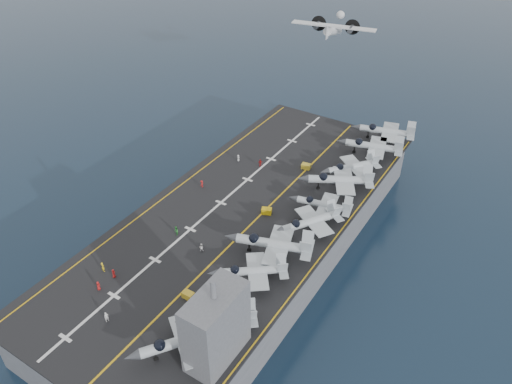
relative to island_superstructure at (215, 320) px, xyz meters
The scene contains 31 objects.
ground 38.02m from the island_superstructure, 116.57° to the left, with size 500.00×500.00×0.00m, color #142135.
hull 35.94m from the island_superstructure, 116.57° to the left, with size 36.00×90.00×10.00m, color #56595E.
flight_deck 34.41m from the island_superstructure, 116.57° to the left, with size 38.00×92.00×0.40m, color black.
foul_line 33.17m from the island_superstructure, 111.80° to the left, with size 0.35×90.00×0.02m, color gold.
landing_centerline 37.38m from the island_superstructure, 124.99° to the left, with size 0.50×90.00×0.02m, color silver.
deck_edge_port 44.50m from the island_superstructure, 136.85° to the left, with size 0.25×90.00×0.02m, color gold.
deck_edge_stbd 31.12m from the island_superstructure, 83.35° to the left, with size 0.25×90.00×0.02m, color gold.
island_superstructure is the anchor object (origin of this frame).
fighter_jet_0 7.03m from the island_superstructure, 153.26° to the right, with size 16.65×17.77×5.14m, color #91979F, non-canonical shape.
fighter_jet_1 7.03m from the island_superstructure, 121.67° to the left, with size 15.66×15.07×4.55m, color #A2ABB1, non-canonical shape.
fighter_jet_2 16.42m from the island_superstructure, 103.67° to the left, with size 16.10×15.26×4.66m, color #8E949D, non-canonical shape.
fighter_jet_3 23.16m from the island_superstructure, 99.95° to the left, with size 18.70×15.29×5.60m, color #9AA2AA, non-canonical shape.
fighter_jet_4 32.23m from the island_superstructure, 92.74° to the left, with size 15.53×16.93×4.89m, color #979EA7, non-canonical shape.
fighter_jet_5 38.54m from the island_superstructure, 92.76° to the left, with size 14.25×10.93×4.45m, color #91989F, non-canonical shape.
fighter_jet_6 47.49m from the island_superstructure, 93.06° to the left, with size 18.96×16.92×5.50m, color #97A1A8, non-canonical shape.
fighter_jet_7 54.07m from the island_superstructure, 92.68° to the left, with size 15.98×16.66×4.83m, color #91999F, non-canonical shape.
fighter_jet_8 64.30m from the island_superstructure, 91.56° to the left, with size 17.53×13.89×5.35m, color gray, non-canonical shape.
tow_cart_a 13.99m from the island_superstructure, 149.15° to the left, with size 1.92×1.26×1.15m, color gold, non-canonical shape.
tow_cart_b 34.64m from the island_superstructure, 109.37° to the left, with size 2.31×1.94×1.18m, color gold, non-canonical shape.
tow_cart_c 52.69m from the island_superstructure, 103.59° to the left, with size 2.19×1.61×1.20m, color gold, non-canonical shape.
crew_0 25.15m from the island_superstructure, behind, with size 1.07×1.21×1.69m, color #B21919.
crew_1 27.60m from the island_superstructure, behind, with size 1.35×1.07×1.98m, color yellow.
crew_2 29.00m from the island_superstructure, 142.01° to the left, with size 1.22×1.35×1.87m, color #298C31.
crew_3 43.11m from the island_superstructure, 130.50° to the left, with size 0.79×1.08×1.66m, color #B21919.
crew_4 51.28m from the island_superstructure, 115.02° to the left, with size 1.23×1.32×1.84m, color #AA1516.
crew_5 53.14m from the island_superstructure, 120.80° to the left, with size 1.15×1.06×1.60m, color silver.
crew_6 19.68m from the island_superstructure, 166.67° to the right, with size 1.03×1.27×1.83m, color silver.
crew_7 23.50m from the island_superstructure, 133.48° to the left, with size 1.19×1.08×1.65m, color silver.
transport_plane 96.75m from the island_superstructure, 106.22° to the left, with size 26.10×20.37×5.51m, color silver, non-canonical shape.
fighter_jet_9 72.77m from the island_superstructure, 91.38° to the left, with size 17.53×13.89×5.35m, color gray, non-canonical shape.
crew_8 25.01m from the island_superstructure, behind, with size 1.07×1.21×1.69m, color #B21919.
Camera 1 is at (43.83, -65.09, 71.85)m, focal length 35.00 mm.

